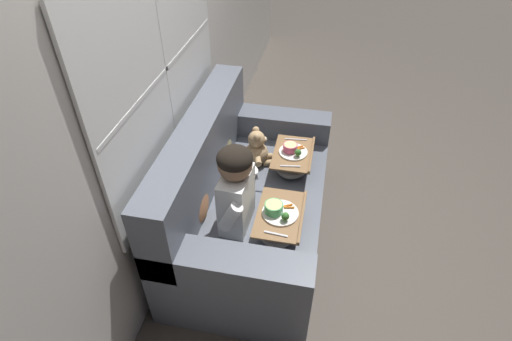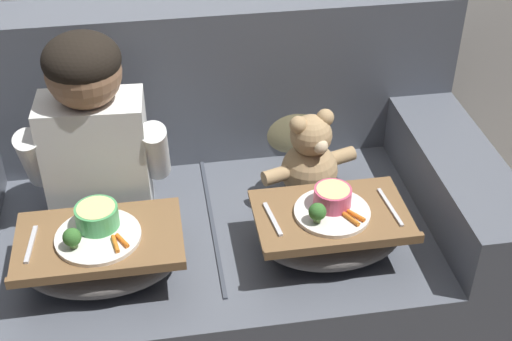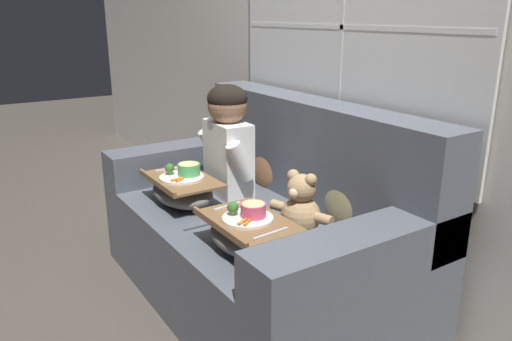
{
  "view_description": "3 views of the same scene",
  "coord_description": "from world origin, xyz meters",
  "px_view_note": "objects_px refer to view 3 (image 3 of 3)",
  "views": [
    {
      "loc": [
        -2.06,
        -0.43,
        2.4
      ],
      "look_at": [
        -0.05,
        -0.02,
        0.7
      ],
      "focal_mm": 28.0,
      "sensor_mm": 36.0,
      "label": 1
    },
    {
      "loc": [
        -0.14,
        -1.72,
        1.87
      ],
      "look_at": [
        0.14,
        -0.03,
        0.63
      ],
      "focal_mm": 50.0,
      "sensor_mm": 36.0,
      "label": 2
    },
    {
      "loc": [
        1.94,
        -1.24,
        1.42
      ],
      "look_at": [
        0.06,
        -0.02,
        0.71
      ],
      "focal_mm": 35.0,
      "sensor_mm": 36.0,
      "label": 3
    }
  ],
  "objects_px": {
    "throw_pillow_behind_teddy": "(345,192)",
    "couch": "(265,231)",
    "lap_tray_child": "(182,189)",
    "child_figure": "(228,135)",
    "throw_pillow_behind_child": "(268,160)",
    "lap_tray_teddy": "(248,233)",
    "teddy_bear": "(300,209)"
  },
  "relations": [
    {
      "from": "child_figure",
      "to": "lap_tray_child",
      "type": "distance_m",
      "value": 0.37
    },
    {
      "from": "child_figure",
      "to": "lap_tray_teddy",
      "type": "distance_m",
      "value": 0.75
    },
    {
      "from": "lap_tray_child",
      "to": "couch",
      "type": "bearing_deg",
      "value": 43.24
    },
    {
      "from": "throw_pillow_behind_teddy",
      "to": "child_figure",
      "type": "height_order",
      "value": "child_figure"
    },
    {
      "from": "couch",
      "to": "teddy_bear",
      "type": "distance_m",
      "value": 0.4
    },
    {
      "from": "child_figure",
      "to": "lap_tray_teddy",
      "type": "xyz_separation_m",
      "value": [
        0.64,
        -0.28,
        -0.25
      ]
    },
    {
      "from": "throw_pillow_behind_teddy",
      "to": "child_figure",
      "type": "xyz_separation_m",
      "value": [
        -0.64,
        -0.26,
        0.18
      ]
    },
    {
      "from": "child_figure",
      "to": "teddy_bear",
      "type": "height_order",
      "value": "child_figure"
    },
    {
      "from": "couch",
      "to": "child_figure",
      "type": "distance_m",
      "value": 0.55
    },
    {
      "from": "teddy_bear",
      "to": "child_figure",
      "type": "bearing_deg",
      "value": 179.74
    },
    {
      "from": "throw_pillow_behind_teddy",
      "to": "teddy_bear",
      "type": "distance_m",
      "value": 0.27
    },
    {
      "from": "throw_pillow_behind_teddy",
      "to": "child_figure",
      "type": "relative_size",
      "value": 0.53
    },
    {
      "from": "throw_pillow_behind_teddy",
      "to": "couch",
      "type": "bearing_deg",
      "value": -143.54
    },
    {
      "from": "lap_tray_teddy",
      "to": "couch",
      "type": "bearing_deg",
      "value": 136.6
    },
    {
      "from": "throw_pillow_behind_child",
      "to": "throw_pillow_behind_teddy",
      "type": "height_order",
      "value": "throw_pillow_behind_child"
    },
    {
      "from": "child_figure",
      "to": "teddy_bear",
      "type": "relative_size",
      "value": 1.88
    },
    {
      "from": "couch",
      "to": "teddy_bear",
      "type": "bearing_deg",
      "value": -5.07
    },
    {
      "from": "throw_pillow_behind_teddy",
      "to": "child_figure",
      "type": "distance_m",
      "value": 0.72
    },
    {
      "from": "couch",
      "to": "lap_tray_child",
      "type": "height_order",
      "value": "couch"
    },
    {
      "from": "throw_pillow_behind_teddy",
      "to": "lap_tray_teddy",
      "type": "distance_m",
      "value": 0.55
    },
    {
      "from": "throw_pillow_behind_teddy",
      "to": "lap_tray_child",
      "type": "height_order",
      "value": "throw_pillow_behind_teddy"
    },
    {
      "from": "throw_pillow_behind_child",
      "to": "throw_pillow_behind_teddy",
      "type": "relative_size",
      "value": 1.03
    },
    {
      "from": "teddy_bear",
      "to": "lap_tray_teddy",
      "type": "height_order",
      "value": "teddy_bear"
    },
    {
      "from": "couch",
      "to": "throw_pillow_behind_teddy",
      "type": "xyz_separation_m",
      "value": [
        0.32,
        0.24,
        0.26
      ]
    },
    {
      "from": "throw_pillow_behind_teddy",
      "to": "lap_tray_teddy",
      "type": "xyz_separation_m",
      "value": [
        -0.0,
        -0.54,
        -0.07
      ]
    },
    {
      "from": "lap_tray_teddy",
      "to": "throw_pillow_behind_child",
      "type": "bearing_deg",
      "value": 139.89
    },
    {
      "from": "couch",
      "to": "throw_pillow_behind_child",
      "type": "bearing_deg",
      "value": 143.54
    },
    {
      "from": "throw_pillow_behind_teddy",
      "to": "lap_tray_teddy",
      "type": "height_order",
      "value": "throw_pillow_behind_teddy"
    },
    {
      "from": "couch",
      "to": "lap_tray_child",
      "type": "bearing_deg",
      "value": -136.76
    },
    {
      "from": "throw_pillow_behind_child",
      "to": "lap_tray_child",
      "type": "distance_m",
      "value": 0.55
    },
    {
      "from": "lap_tray_child",
      "to": "child_figure",
      "type": "bearing_deg",
      "value": 89.92
    },
    {
      "from": "lap_tray_child",
      "to": "lap_tray_teddy",
      "type": "distance_m",
      "value": 0.64
    }
  ]
}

